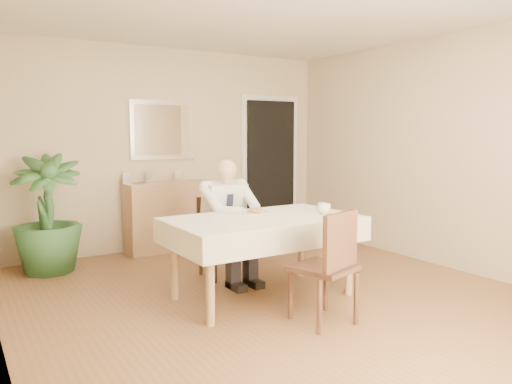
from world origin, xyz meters
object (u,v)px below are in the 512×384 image
chair_near (330,261)px  potted_palm (47,214)px  coffee_mug (324,208)px  dining_table (263,226)px  seated_man (231,215)px  sideboard (169,216)px  chair_far (219,231)px

chair_near → potted_palm: 3.22m
chair_near → coffee_mug: size_ratio=7.16×
dining_table → coffee_mug: size_ratio=13.40×
chair_near → seated_man: size_ratio=0.74×
coffee_mug → sideboard: 2.49m
sideboard → chair_near: bearing=-90.5°
dining_table → chair_far: 0.90m
chair_far → potted_palm: bearing=145.0°
sideboard → seated_man: bearing=-91.7°
chair_near → seated_man: bearing=75.8°
chair_far → sideboard: 1.36m
coffee_mug → dining_table: bearing=165.6°
dining_table → coffee_mug: coffee_mug is taller
chair_near → sideboard: chair_near is taller
dining_table → chair_near: chair_near is taller
chair_far → seated_man: 0.36m
coffee_mug → potted_palm: (-2.13, 2.08, -0.16)m
dining_table → chair_near: size_ratio=1.87×
chair_near → seated_man: 1.46m
sideboard → potted_palm: bearing=-171.2°
seated_man → coffee_mug: 0.96m
seated_man → sideboard: 1.66m
sideboard → potted_palm: (-1.51, -0.30, 0.20)m
chair_far → seated_man: size_ratio=0.68×
chair_far → coffee_mug: bearing=-60.7°
seated_man → chair_far: bearing=90.0°
chair_near → potted_palm: size_ratio=0.71×
dining_table → seated_man: size_ratio=1.38×
coffee_mug → potted_palm: potted_palm is taller
seated_man → sideboard: size_ratio=1.12×
chair_far → coffee_mug: (0.59, -1.03, 0.33)m
coffee_mug → chair_near: bearing=-125.7°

